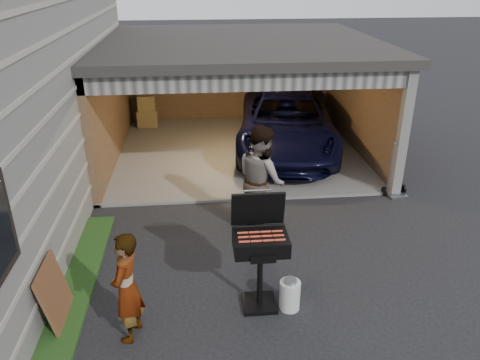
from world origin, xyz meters
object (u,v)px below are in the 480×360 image
object	(u,v)px
minivan	(287,124)
hand_truck	(396,185)
woman	(127,288)
plywood_panel	(55,294)
bbq_grill	(260,245)
man	(261,179)
propane_tank	(290,295)

from	to	relation	value
minivan	hand_truck	world-z (taller)	minivan
woman	plywood_panel	distance (m)	1.16
bbq_grill	man	bearing A→B (deg)	81.74
minivan	bbq_grill	bearing A→B (deg)	-95.04
plywood_panel	man	bearing A→B (deg)	35.75
man	hand_truck	world-z (taller)	man
woman	bbq_grill	size ratio (longest dim) A/B	0.93
minivan	propane_tank	bearing A→B (deg)	-91.04
bbq_grill	minivan	bearing A→B (deg)	75.91
bbq_grill	hand_truck	distance (m)	4.76
minivan	propane_tank	world-z (taller)	minivan
plywood_panel	hand_truck	size ratio (longest dim) A/B	0.76
plywood_panel	hand_truck	world-z (taller)	hand_truck
man	propane_tank	size ratio (longest dim) A/B	4.50
minivan	propane_tank	xyz separation A→B (m)	(-1.12, -6.28, -0.51)
woman	propane_tank	size ratio (longest dim) A/B	3.47
bbq_grill	hand_truck	world-z (taller)	bbq_grill
man	plywood_panel	world-z (taller)	man
woman	hand_truck	bearing A→B (deg)	139.29
plywood_panel	propane_tank	bearing A→B (deg)	-0.76
woman	bbq_grill	bearing A→B (deg)	118.85
bbq_grill	plywood_panel	xyz separation A→B (m)	(-2.83, -0.10, -0.54)
propane_tank	hand_truck	size ratio (longest dim) A/B	0.37
propane_tank	man	bearing A→B (deg)	92.72
propane_tank	minivan	bearing A→B (deg)	79.91
man	propane_tank	bearing A→B (deg)	164.23
woman	propane_tank	bearing A→B (deg)	112.37
minivan	plywood_panel	size ratio (longest dim) A/B	5.72
propane_tank	hand_truck	distance (m)	4.51
plywood_panel	hand_truck	xyz separation A→B (m)	(6.22, 3.34, -0.22)
propane_tank	bbq_grill	bearing A→B (deg)	160.96
woman	hand_truck	world-z (taller)	woman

